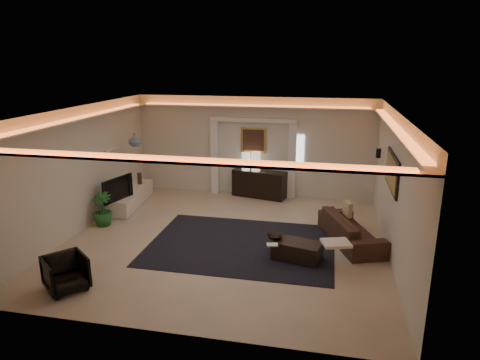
% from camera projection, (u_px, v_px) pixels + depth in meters
% --- Properties ---
extents(floor, '(7.00, 7.00, 0.00)m').
position_uv_depth(floor, '(226.00, 240.00, 9.70)').
color(floor, '#C9AD8D').
rests_on(floor, ground).
extents(ceiling, '(7.00, 7.00, 0.00)m').
position_uv_depth(ceiling, '(225.00, 111.00, 8.91)').
color(ceiling, white).
rests_on(ceiling, ground).
extents(wall_back, '(7.00, 0.00, 7.00)m').
position_uv_depth(wall_back, '(254.00, 147.00, 12.60)').
color(wall_back, beige).
rests_on(wall_back, ground).
extents(wall_front, '(7.00, 0.00, 7.00)m').
position_uv_depth(wall_front, '(166.00, 244.00, 6.01)').
color(wall_front, beige).
rests_on(wall_front, ground).
extents(wall_left, '(0.00, 7.00, 7.00)m').
position_uv_depth(wall_left, '(79.00, 170.00, 9.99)').
color(wall_left, beige).
rests_on(wall_left, ground).
extents(wall_right, '(0.00, 7.00, 7.00)m').
position_uv_depth(wall_right, '(395.00, 188.00, 8.61)').
color(wall_right, beige).
rests_on(wall_right, ground).
extents(cove_soffit, '(7.00, 7.00, 0.04)m').
position_uv_depth(cove_soffit, '(225.00, 124.00, 8.98)').
color(cove_soffit, silver).
rests_on(cove_soffit, ceiling).
extents(daylight_slit, '(0.25, 0.03, 1.00)m').
position_uv_depth(daylight_slit, '(300.00, 152.00, 12.34)').
color(daylight_slit, white).
rests_on(daylight_slit, wall_back).
extents(area_rug, '(4.00, 3.00, 0.01)m').
position_uv_depth(area_rug, '(241.00, 245.00, 9.43)').
color(area_rug, black).
rests_on(area_rug, ground).
extents(pilaster_left, '(0.22, 0.20, 2.20)m').
position_uv_depth(pilaster_left, '(215.00, 157.00, 12.83)').
color(pilaster_left, silver).
rests_on(pilaster_left, ground).
extents(pilaster_right, '(0.22, 0.20, 2.20)m').
position_uv_depth(pilaster_right, '(292.00, 161.00, 12.37)').
color(pilaster_right, silver).
rests_on(pilaster_right, ground).
extents(alcove_header, '(2.52, 0.20, 0.12)m').
position_uv_depth(alcove_header, '(253.00, 120.00, 12.29)').
color(alcove_header, silver).
rests_on(alcove_header, wall_back).
extents(painting_frame, '(0.74, 0.04, 0.74)m').
position_uv_depth(painting_frame, '(253.00, 140.00, 12.52)').
color(painting_frame, tan).
rests_on(painting_frame, wall_back).
extents(painting_canvas, '(0.62, 0.02, 0.62)m').
position_uv_depth(painting_canvas, '(253.00, 140.00, 12.49)').
color(painting_canvas, '#4C2D1E').
rests_on(painting_canvas, wall_back).
extents(art_panel_frame, '(0.04, 1.64, 0.74)m').
position_uv_depth(art_panel_frame, '(392.00, 172.00, 8.83)').
color(art_panel_frame, black).
rests_on(art_panel_frame, wall_right).
extents(art_panel_gold, '(0.02, 1.50, 0.62)m').
position_uv_depth(art_panel_gold, '(391.00, 172.00, 8.84)').
color(art_panel_gold, tan).
rests_on(art_panel_gold, wall_right).
extents(wall_sconce, '(0.12, 0.12, 0.22)m').
position_uv_depth(wall_sconce, '(378.00, 153.00, 10.65)').
color(wall_sconce, black).
rests_on(wall_sconce, wall_right).
extents(wall_niche, '(0.10, 0.55, 0.04)m').
position_uv_depth(wall_niche, '(110.00, 149.00, 11.24)').
color(wall_niche, silver).
rests_on(wall_niche, wall_left).
extents(console, '(1.64, 0.83, 0.78)m').
position_uv_depth(console, '(259.00, 184.00, 12.60)').
color(console, black).
rests_on(console, ground).
extents(lamp_left, '(0.28, 0.28, 0.52)m').
position_uv_depth(lamp_left, '(246.00, 160.00, 12.50)').
color(lamp_left, silver).
rests_on(lamp_left, console).
extents(lamp_right, '(0.25, 0.25, 0.56)m').
position_uv_depth(lamp_right, '(256.00, 161.00, 12.44)').
color(lamp_right, beige).
rests_on(lamp_right, console).
extents(media_ledge, '(0.80, 2.30, 0.42)m').
position_uv_depth(media_ledge, '(131.00, 197.00, 11.95)').
color(media_ledge, silver).
rests_on(media_ledge, ground).
extents(tv, '(1.06, 0.40, 0.61)m').
position_uv_depth(tv, '(115.00, 188.00, 10.98)').
color(tv, black).
rests_on(tv, media_ledge).
extents(figurine, '(0.13, 0.13, 0.33)m').
position_uv_depth(figurine, '(139.00, 177.00, 12.41)').
color(figurine, '#453027').
rests_on(figurine, media_ledge).
extents(ginger_jar, '(0.43, 0.43, 0.35)m').
position_uv_depth(ginger_jar, '(135.00, 140.00, 11.49)').
color(ginger_jar, slate).
rests_on(ginger_jar, wall_niche).
extents(plant, '(0.47, 0.47, 0.83)m').
position_uv_depth(plant, '(102.00, 209.00, 10.43)').
color(plant, '#215D25').
rests_on(plant, ground).
extents(sofa, '(2.23, 1.50, 0.61)m').
position_uv_depth(sofa, '(351.00, 229.00, 9.49)').
color(sofa, '#402715').
rests_on(sofa, ground).
extents(throw_blanket, '(0.62, 0.56, 0.06)m').
position_uv_depth(throw_blanket, '(336.00, 243.00, 8.19)').
color(throw_blanket, silver).
rests_on(throw_blanket, sofa).
extents(throw_pillow, '(0.22, 0.36, 0.35)m').
position_uv_depth(throw_pillow, '(348.00, 209.00, 10.06)').
color(throw_pillow, tan).
rests_on(throw_pillow, sofa).
extents(coffee_table, '(1.05, 0.74, 0.35)m').
position_uv_depth(coffee_table, '(297.00, 250.00, 8.69)').
color(coffee_table, black).
rests_on(coffee_table, ground).
extents(bowl, '(0.40, 0.40, 0.08)m').
position_uv_depth(bowl, '(275.00, 235.00, 8.81)').
color(bowl, black).
rests_on(bowl, coffee_table).
extents(magazine, '(0.25, 0.20, 0.03)m').
position_uv_depth(magazine, '(272.00, 243.00, 8.49)').
color(magazine, silver).
rests_on(magazine, coffee_table).
extents(armchair, '(0.97, 0.97, 0.63)m').
position_uv_depth(armchair, '(66.00, 273.00, 7.54)').
color(armchair, black).
rests_on(armchair, ground).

